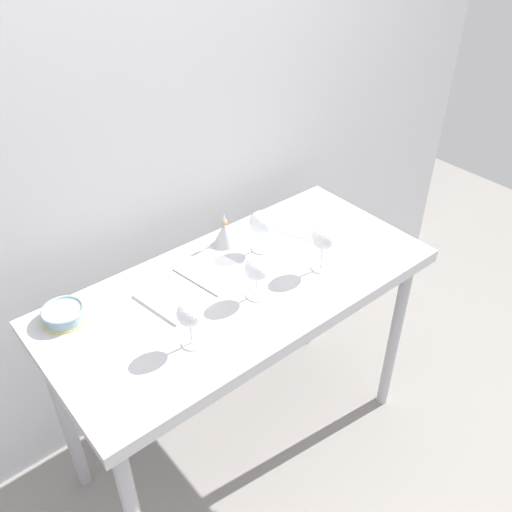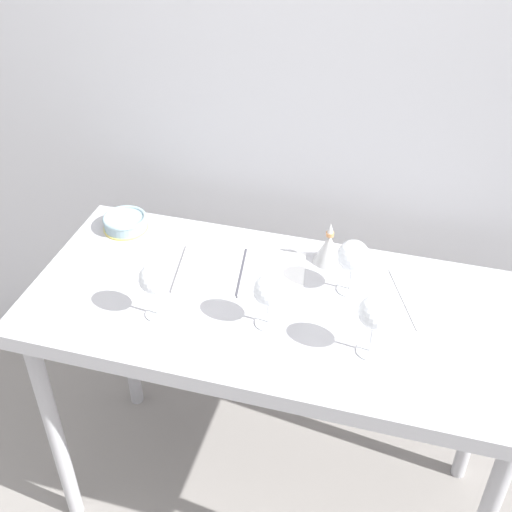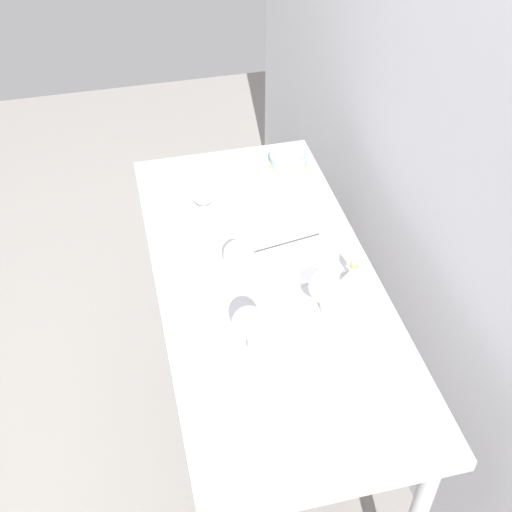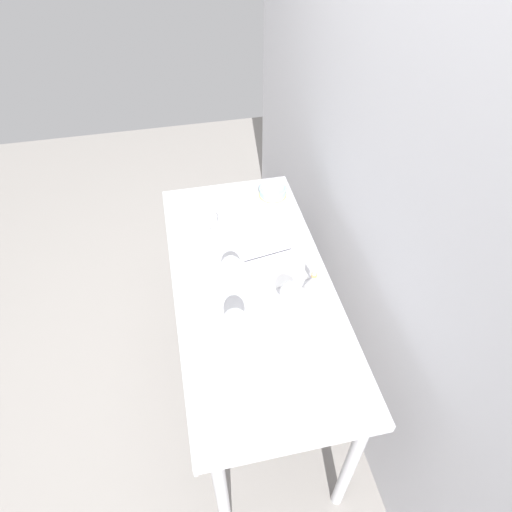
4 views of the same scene
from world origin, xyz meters
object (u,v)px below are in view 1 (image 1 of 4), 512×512
(wine_glass_far_right, at_px, (261,224))
(wine_glass_near_right, at_px, (323,239))
(wine_glass_near_left, at_px, (189,315))
(tasting_sheet_upper, at_px, (299,224))
(decanter_funnel, at_px, (225,234))
(open_notebook, at_px, (194,284))
(wine_glass_near_center, at_px, (257,270))
(tasting_bowl, at_px, (64,314))

(wine_glass_far_right, relative_size, wine_glass_near_right, 0.93)
(wine_glass_near_left, relative_size, tasting_sheet_upper, 0.62)
(tasting_sheet_upper, distance_m, decanter_funnel, 0.33)
(wine_glass_near_left, relative_size, wine_glass_near_right, 0.93)
(open_notebook, relative_size, tasting_sheet_upper, 1.51)
(wine_glass_near_left, bearing_deg, wine_glass_near_right, 1.56)
(wine_glass_near_left, bearing_deg, decanter_funnel, 42.07)
(wine_glass_near_right, height_order, open_notebook, wine_glass_near_right)
(wine_glass_near_center, bearing_deg, tasting_sheet_upper, 29.06)
(tasting_sheet_upper, bearing_deg, decanter_funnel, 142.38)
(wine_glass_far_right, height_order, wine_glass_near_left, same)
(wine_glass_near_center, height_order, tasting_sheet_upper, wine_glass_near_center)
(wine_glass_far_right, height_order, wine_glass_near_center, wine_glass_far_right)
(wine_glass_near_right, bearing_deg, wine_glass_near_center, 173.16)
(wine_glass_near_left, height_order, tasting_bowl, wine_glass_near_left)
(wine_glass_far_right, xyz_separation_m, wine_glass_near_center, (-0.19, -0.20, -0.01))
(tasting_sheet_upper, xyz_separation_m, tasting_bowl, (-0.97, 0.08, 0.02))
(open_notebook, xyz_separation_m, tasting_bowl, (-0.42, 0.12, 0.02))
(wine_glass_far_right, height_order, tasting_bowl, wine_glass_far_right)
(tasting_bowl, relative_size, decanter_funnel, 1.03)
(wine_glass_near_center, distance_m, tasting_bowl, 0.64)
(wine_glass_near_left, bearing_deg, tasting_bowl, 125.83)
(tasting_sheet_upper, bearing_deg, wine_glass_far_right, 165.31)
(wine_glass_far_right, distance_m, decanter_funnel, 0.16)
(tasting_bowl, bearing_deg, wine_glass_near_center, -28.83)
(decanter_funnel, bearing_deg, wine_glass_near_right, -63.25)
(wine_glass_far_right, height_order, tasting_sheet_upper, wine_glass_far_right)
(wine_glass_near_center, xyz_separation_m, decanter_funnel, (0.10, 0.31, -0.06))
(wine_glass_near_right, relative_size, tasting_sheet_upper, 0.67)
(wine_glass_near_center, xyz_separation_m, tasting_sheet_upper, (0.42, 0.23, -0.11))
(wine_glass_far_right, distance_m, wine_glass_near_right, 0.25)
(wine_glass_near_center, bearing_deg, open_notebook, 125.65)
(wine_glass_near_center, xyz_separation_m, open_notebook, (-0.13, 0.18, -0.11))
(wine_glass_near_right, relative_size, tasting_bowl, 1.25)
(wine_glass_far_right, height_order, open_notebook, wine_glass_far_right)
(open_notebook, relative_size, tasting_bowl, 2.81)
(tasting_sheet_upper, xyz_separation_m, decanter_funnel, (-0.31, 0.08, 0.05))
(tasting_sheet_upper, bearing_deg, open_notebook, 161.91)
(wine_glass_near_right, bearing_deg, wine_glass_far_right, 111.28)
(wine_glass_near_left, xyz_separation_m, tasting_bowl, (-0.26, 0.36, -0.09))
(tasting_bowl, bearing_deg, wine_glass_near_left, -54.17)
(wine_glass_near_right, distance_m, decanter_funnel, 0.40)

